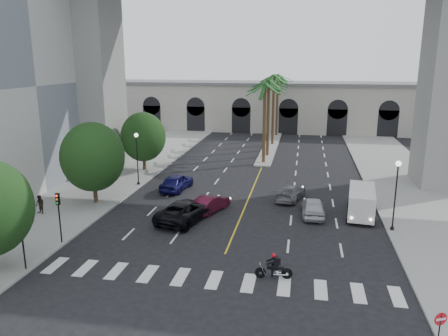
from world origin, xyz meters
TOP-DOWN VIEW (x-y plane):
  - ground at (0.00, 0.00)m, footprint 140.00×140.00m
  - sidewalk_left at (-15.00, 15.00)m, footprint 8.00×100.00m
  - sidewalk_right at (15.00, 15.00)m, footprint 8.00×100.00m
  - median at (0.00, 38.00)m, footprint 2.00×24.00m
  - pier_building at (0.00, 55.00)m, footprint 71.00×10.50m
  - palm_a at (0.00, 28.00)m, footprint 3.20×3.20m
  - palm_b at (0.10, 32.00)m, footprint 3.20×3.20m
  - palm_c at (-0.20, 36.00)m, footprint 3.20×3.20m
  - palm_d at (0.15, 40.00)m, footprint 3.20×3.20m
  - palm_e at (-0.10, 44.00)m, footprint 3.20×3.20m
  - palm_f at (0.20, 48.00)m, footprint 3.20×3.20m
  - street_tree_mid at (-13.00, 10.00)m, footprint 5.44×5.44m
  - street_tree_far at (-13.00, 22.00)m, footprint 5.04×5.04m
  - lamp_post_left_far at (-11.40, 16.00)m, footprint 0.40×0.40m
  - lamp_post_right at (11.40, 8.00)m, footprint 0.40×0.40m
  - traffic_signal_near at (-11.30, -2.50)m, footprint 0.25×0.18m
  - traffic_signal_far at (-11.30, 1.50)m, footprint 0.25×0.18m
  - motorcycle_rider at (3.41, -0.67)m, footprint 2.17×0.59m
  - car_a at (5.70, 10.38)m, footprint 1.97×4.55m
  - car_b at (-2.68, 9.86)m, footprint 2.89×4.45m
  - car_c at (-4.14, 7.44)m, footprint 4.20×6.43m
  - car_d at (3.72, 14.39)m, footprint 2.96×5.04m
  - car_e at (-7.20, 15.26)m, footprint 2.53×5.00m
  - cargo_van at (9.50, 10.95)m, footprint 2.62×5.50m
  - pedestrian_a at (-16.56, 4.34)m, footprint 0.79×0.63m
  - pedestrian_b at (-16.04, 6.44)m, footprint 0.90×0.80m
  - do_not_enter_sign at (10.50, -6.79)m, footprint 0.54×0.27m

SIDE VIEW (x-z plane):
  - ground at x=0.00m, z-range 0.00..0.00m
  - sidewalk_left at x=-15.00m, z-range 0.00..0.15m
  - sidewalk_right at x=15.00m, z-range 0.00..0.15m
  - median at x=0.00m, z-range 0.00..0.20m
  - car_d at x=3.72m, z-range 0.00..1.37m
  - car_b at x=-2.68m, z-range 0.00..1.38m
  - motorcycle_rider at x=3.41m, z-range -0.07..1.49m
  - car_a at x=5.70m, z-range 0.00..1.53m
  - car_e at x=-7.20m, z-range 0.00..1.63m
  - car_c at x=-4.14m, z-range 0.00..1.64m
  - pedestrian_b at x=-16.04m, z-range 0.15..1.69m
  - pedestrian_a at x=-16.56m, z-range 0.15..2.04m
  - cargo_van at x=9.50m, z-range 0.13..2.39m
  - do_not_enter_sign at x=10.50m, z-range 0.54..2.92m
  - traffic_signal_near at x=-11.30m, z-range 0.69..4.34m
  - traffic_signal_far at x=-11.30m, z-range 0.69..4.34m
  - lamp_post_left_far at x=-11.40m, z-range 0.55..5.90m
  - lamp_post_right at x=11.40m, z-range 0.55..5.90m
  - street_tree_far at x=-13.00m, z-range 0.56..7.24m
  - street_tree_mid at x=-13.00m, z-range 0.61..7.81m
  - pier_building at x=0.00m, z-range 0.02..8.52m
  - palm_c at x=-0.20m, z-range 3.86..13.96m
  - palm_a at x=0.00m, z-range 3.95..14.25m
  - palm_e at x=-0.10m, z-range 3.99..14.39m
  - palm_b at x=0.10m, z-range 4.07..14.67m
  - palm_f at x=0.20m, z-range 4.11..14.81m
  - palm_d at x=0.15m, z-range 4.20..15.10m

